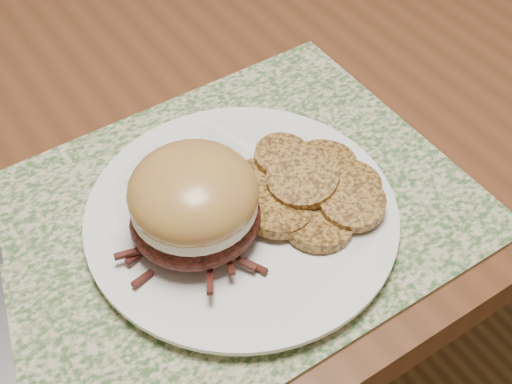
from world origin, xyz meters
TOP-DOWN VIEW (x-y plane):
  - ground at (0.00, 0.00)m, footprint 3.50×3.50m
  - dining_table at (0.00, 0.00)m, footprint 1.50×0.90m
  - placemat at (-0.15, -0.26)m, footprint 0.45×0.33m
  - dinner_plate at (-0.13, -0.27)m, footprint 0.26×0.26m
  - pork_sandwich at (-0.18, -0.27)m, footprint 0.13×0.12m
  - roasted_potatoes at (-0.07, -0.29)m, footprint 0.15×0.15m

SIDE VIEW (x-z plane):
  - ground at x=0.00m, z-range 0.00..0.00m
  - dining_table at x=0.00m, z-range 0.30..1.05m
  - placemat at x=-0.15m, z-range 0.75..0.75m
  - dinner_plate at x=-0.13m, z-range 0.75..0.77m
  - roasted_potatoes at x=-0.07m, z-range 0.76..0.80m
  - pork_sandwich at x=-0.18m, z-range 0.77..0.85m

